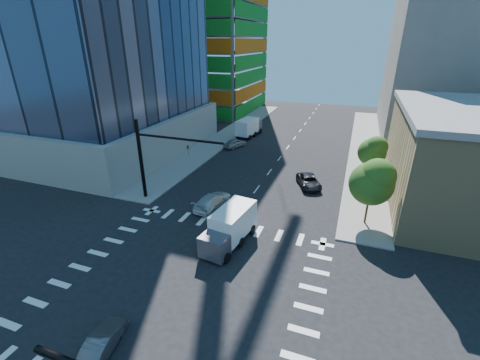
% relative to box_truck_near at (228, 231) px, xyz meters
% --- Properties ---
extents(ground, '(160.00, 160.00, 0.00)m').
position_rel_box_truck_near_xyz_m(ground, '(-1.06, -6.07, -1.40)').
color(ground, black).
rests_on(ground, ground).
extents(road_markings, '(20.00, 20.00, 0.01)m').
position_rel_box_truck_near_xyz_m(road_markings, '(-1.06, -6.07, -1.39)').
color(road_markings, silver).
rests_on(road_markings, ground).
extents(sidewalk_ne, '(5.00, 60.00, 0.15)m').
position_rel_box_truck_near_xyz_m(sidewalk_ne, '(11.44, 33.93, -1.32)').
color(sidewalk_ne, gray).
rests_on(sidewalk_ne, ground).
extents(sidewalk_nw, '(5.00, 60.00, 0.15)m').
position_rel_box_truck_near_xyz_m(sidewalk_nw, '(-13.56, 33.93, -1.32)').
color(sidewalk_nw, gray).
rests_on(sidewalk_nw, ground).
extents(construction_building, '(25.16, 34.50, 70.60)m').
position_rel_box_truck_near_xyz_m(construction_building, '(-28.48, 55.86, 23.22)').
color(construction_building, slate).
rests_on(construction_building, ground).
extents(bg_building_ne, '(24.00, 30.00, 28.00)m').
position_rel_box_truck_near_xyz_m(bg_building_ne, '(25.94, 48.93, 12.60)').
color(bg_building_ne, slate).
rests_on(bg_building_ne, ground).
extents(signal_mast_nw, '(10.20, 0.40, 9.00)m').
position_rel_box_truck_near_xyz_m(signal_mast_nw, '(-11.06, 5.43, 4.10)').
color(signal_mast_nw, black).
rests_on(signal_mast_nw, sidewalk_nw).
extents(tree_south, '(4.16, 4.16, 6.82)m').
position_rel_box_truck_near_xyz_m(tree_south, '(11.57, 7.83, 3.29)').
color(tree_south, '#382316').
rests_on(tree_south, sidewalk_ne).
extents(tree_north, '(3.54, 3.52, 5.78)m').
position_rel_box_truck_near_xyz_m(tree_north, '(11.87, 19.83, 2.59)').
color(tree_north, '#382316').
rests_on(tree_north, sidewalk_ne).
extents(car_nb_far, '(4.11, 5.51, 1.39)m').
position_rel_box_truck_near_xyz_m(car_nb_far, '(4.79, 14.93, -0.70)').
color(car_nb_far, black).
rests_on(car_nb_far, ground).
extents(car_sb_near, '(3.04, 5.68, 1.57)m').
position_rel_box_truck_near_xyz_m(car_sb_near, '(-4.17, 5.91, -0.61)').
color(car_sb_near, silver).
rests_on(car_sb_near, ground).
extents(car_sb_mid, '(3.38, 4.70, 1.49)m').
position_rel_box_truck_near_xyz_m(car_sb_mid, '(-9.56, 26.83, -0.65)').
color(car_sb_mid, '#A1A3A8').
rests_on(car_sb_mid, ground).
extents(car_sb_cross, '(2.07, 4.01, 1.26)m').
position_rel_box_truck_near_xyz_m(car_sb_cross, '(-2.90, -12.43, -0.77)').
color(car_sb_cross, '#505055').
rests_on(car_sb_cross, ground).
extents(box_truck_near, '(3.33, 6.30, 3.16)m').
position_rel_box_truck_near_xyz_m(box_truck_near, '(0.00, 0.00, 0.00)').
color(box_truck_near, black).
rests_on(box_truck_near, ground).
extents(box_truck_far, '(3.42, 6.63, 3.34)m').
position_rel_box_truck_near_xyz_m(box_truck_far, '(-9.56, 34.68, 0.08)').
color(box_truck_far, black).
rests_on(box_truck_far, ground).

